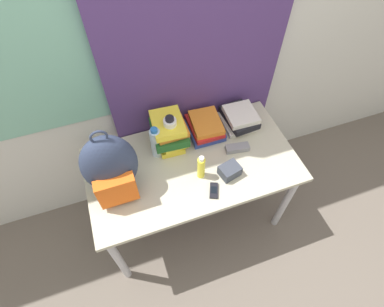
{
  "coord_description": "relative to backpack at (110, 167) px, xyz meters",
  "views": [
    {
      "loc": [
        -0.35,
        -0.64,
        2.26
      ],
      "look_at": [
        0.0,
        0.35,
        0.83
      ],
      "focal_mm": 28.0,
      "sensor_mm": 36.0,
      "label": 1
    }
  ],
  "objects": [
    {
      "name": "book_stack_left",
      "position": [
        0.39,
        0.21,
        -0.1
      ],
      "size": [
        0.22,
        0.27,
        0.22
      ],
      "color": "yellow",
      "rests_on": "desk"
    },
    {
      "name": "curtain_blue",
      "position": [
        0.63,
        0.39,
        0.32
      ],
      "size": [
        1.1,
        0.04,
        2.5
      ],
      "color": "#4C336B",
      "rests_on": "ground_plane"
    },
    {
      "name": "sunglasses_case",
      "position": [
        0.77,
        0.02,
        -0.19
      ],
      "size": [
        0.16,
        0.08,
        0.04
      ],
      "color": "gray",
      "rests_on": "desk"
    },
    {
      "name": "cell_phone",
      "position": [
        0.52,
        -0.22,
        -0.2
      ],
      "size": [
        0.08,
        0.11,
        0.02
      ],
      "color": "black",
      "rests_on": "desk"
    },
    {
      "name": "wall_back",
      "position": [
        0.46,
        0.45,
        0.32
      ],
      "size": [
        6.0,
        0.06,
        2.5
      ],
      "color": "beige",
      "rests_on": "ground_plane"
    },
    {
      "name": "book_stack_center",
      "position": [
        0.63,
        0.22,
        -0.15
      ],
      "size": [
        0.22,
        0.26,
        0.12
      ],
      "color": "navy",
      "rests_on": "desk"
    },
    {
      "name": "backpack",
      "position": [
        0.0,
        0.0,
        0.0
      ],
      "size": [
        0.3,
        0.24,
        0.49
      ],
      "color": "#2D3851",
      "rests_on": "desk"
    },
    {
      "name": "ground_plane",
      "position": [
        0.47,
        -0.34,
        -0.93
      ],
      "size": [
        12.0,
        12.0,
        0.0
      ],
      "primitive_type": "plane",
      "color": "#665B51"
    },
    {
      "name": "book_stack_right",
      "position": [
        0.87,
        0.22,
        -0.15
      ],
      "size": [
        0.22,
        0.27,
        0.11
      ],
      "color": "silver",
      "rests_on": "desk"
    },
    {
      "name": "sports_bottle",
      "position": [
        0.39,
        0.18,
        -0.08
      ],
      "size": [
        0.08,
        0.08,
        0.28
      ],
      "color": "white",
      "rests_on": "desk"
    },
    {
      "name": "desk",
      "position": [
        0.47,
        0.01,
        -0.3
      ],
      "size": [
        1.3,
        0.7,
        0.73
      ],
      "color": "#B7B299",
      "rests_on": "ground_plane"
    },
    {
      "name": "sunscreen_bottle",
      "position": [
        0.49,
        -0.09,
        -0.12
      ],
      "size": [
        0.05,
        0.05,
        0.18
      ],
      "color": "yellow",
      "rests_on": "desk"
    },
    {
      "name": "camera_pouch",
      "position": [
        0.65,
        -0.14,
        -0.17
      ],
      "size": [
        0.14,
        0.12,
        0.07
      ],
      "color": "#383D47",
      "rests_on": "desk"
    },
    {
      "name": "water_bottle",
      "position": [
        0.28,
        0.16,
        -0.1
      ],
      "size": [
        0.06,
        0.06,
        0.24
      ],
      "color": "silver",
      "rests_on": "desk"
    }
  ]
}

